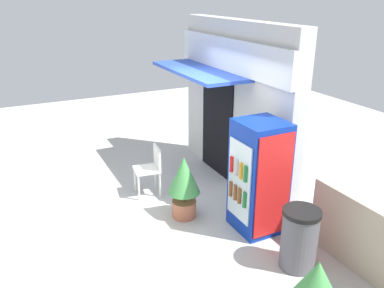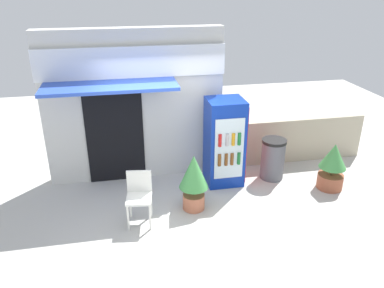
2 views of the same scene
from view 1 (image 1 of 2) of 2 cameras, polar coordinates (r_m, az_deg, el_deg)
name	(u,v)px [view 1 (image 1 of 2)]	position (r m, az deg, el deg)	size (l,w,h in m)	color
ground	(170,209)	(6.79, -3.19, -9.32)	(16.00, 16.00, 0.00)	beige
storefront_building	(234,101)	(7.38, 6.03, 6.14)	(3.46, 1.15, 2.97)	silver
drink_cooler	(259,177)	(5.98, 9.50, -4.70)	(0.72, 0.72, 1.72)	#0C2D9E
plastic_chair	(151,167)	(7.08, -5.87, -3.23)	(0.47, 0.48, 0.89)	white
potted_plant_near_shop	(184,182)	(6.31, -1.15, -5.48)	(0.51, 0.51, 1.04)	#BC6B4C
trash_bin	(299,239)	(5.50, 15.06, -12.91)	(0.49, 0.49, 0.85)	#595960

